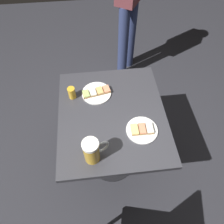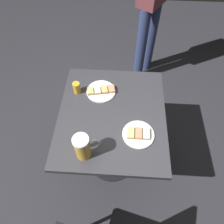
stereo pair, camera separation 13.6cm
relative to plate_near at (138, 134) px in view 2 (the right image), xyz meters
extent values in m
plane|color=#28282D|center=(-0.15, -0.17, -0.76)|extent=(6.00, 6.00, 0.00)
cylinder|color=black|center=(-0.15, -0.17, -0.75)|extent=(0.44, 0.44, 0.01)
cylinder|color=black|center=(-0.15, -0.17, -0.39)|extent=(0.09, 0.09, 0.72)
cube|color=#333338|center=(-0.15, -0.17, -0.03)|extent=(0.81, 0.70, 0.04)
cylinder|color=white|center=(0.00, 0.00, 0.00)|extent=(0.20, 0.20, 0.01)
cube|color=#9E7547|center=(0.00, -0.05, 0.01)|extent=(0.08, 0.04, 0.01)
cube|color=#EFE07A|center=(0.00, -0.05, 0.02)|extent=(0.07, 0.04, 0.01)
cube|color=#9E7547|center=(0.00, 0.00, 0.01)|extent=(0.08, 0.04, 0.01)
cube|color=#EA8E66|center=(0.00, 0.00, 0.02)|extent=(0.07, 0.04, 0.01)
cube|color=#9E7547|center=(0.00, 0.05, 0.01)|extent=(0.08, 0.04, 0.01)
cube|color=white|center=(0.00, 0.05, 0.02)|extent=(0.07, 0.04, 0.01)
cylinder|color=white|center=(-0.33, -0.26, 0.00)|extent=(0.21, 0.21, 0.01)
cube|color=#9E7547|center=(-0.32, -0.33, 0.01)|extent=(0.07, 0.06, 0.01)
cube|color=#ADC66B|center=(-0.32, -0.33, 0.02)|extent=(0.07, 0.05, 0.01)
cube|color=#9E7547|center=(-0.33, -0.28, 0.01)|extent=(0.07, 0.06, 0.01)
cube|color=white|center=(-0.33, -0.28, 0.02)|extent=(0.07, 0.05, 0.01)
cube|color=#9E7547|center=(-0.34, -0.24, 0.01)|extent=(0.07, 0.06, 0.01)
cube|color=#E5B266|center=(-0.34, -0.24, 0.02)|extent=(0.07, 0.05, 0.01)
cube|color=#9E7547|center=(-0.35, -0.19, 0.01)|extent=(0.07, 0.06, 0.01)
cube|color=#EA8E66|center=(-0.35, -0.19, 0.02)|extent=(0.07, 0.05, 0.01)
cylinder|color=gold|center=(0.14, -0.32, 0.07)|extent=(0.09, 0.09, 0.16)
cylinder|color=white|center=(0.14, -0.32, 0.16)|extent=(0.09, 0.09, 0.02)
torus|color=silver|center=(0.13, -0.26, 0.08)|extent=(0.05, 0.10, 0.10)
cylinder|color=gold|center=(-0.32, -0.43, 0.03)|extent=(0.05, 0.05, 0.09)
cylinder|color=navy|center=(-1.24, 0.07, -0.32)|extent=(0.11, 0.11, 0.87)
cylinder|color=navy|center=(-1.43, 0.19, -0.32)|extent=(0.11, 0.11, 0.87)
camera|label=1|loc=(0.63, -0.26, 1.12)|focal=33.62mm
camera|label=2|loc=(0.63, -0.12, 1.12)|focal=33.62mm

